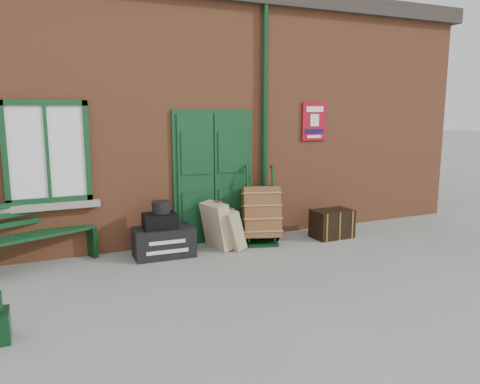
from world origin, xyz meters
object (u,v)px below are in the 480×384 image
bench (36,232)px  houdini_trunk (164,242)px  porter_trolley (261,214)px  dark_trunk (332,224)px

bench → houdini_trunk: 1.86m
houdini_trunk → porter_trolley: porter_trolley is taller
bench → porter_trolley: size_ratio=1.29×
bench → houdini_trunk: size_ratio=1.82×
bench → porter_trolley: bearing=-25.1°
houdini_trunk → porter_trolley: size_ratio=0.71×
bench → porter_trolley: 3.56m
houdini_trunk → bench: bearing=171.4°
porter_trolley → dark_trunk: size_ratio=1.85×
bench → dark_trunk: bearing=-26.9°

